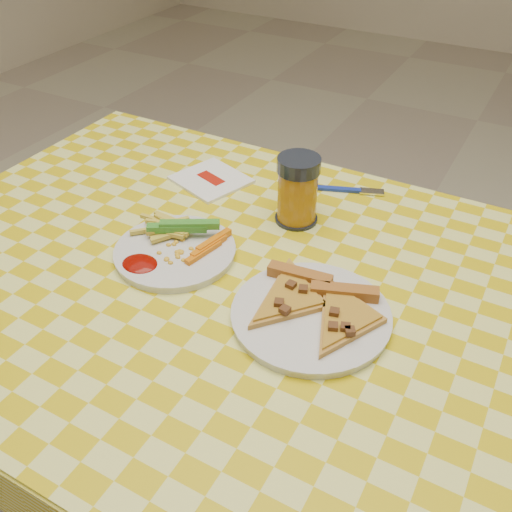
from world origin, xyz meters
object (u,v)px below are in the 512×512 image
object	(u,v)px
table	(244,312)
drink_glass	(298,191)
plate_left	(175,253)
plate_right	(311,316)

from	to	relation	value
table	drink_glass	xyz separation A→B (m)	(-0.00, 0.20, 0.14)
plate_left	table	bearing A→B (deg)	-0.30
plate_right	drink_glass	xyz separation A→B (m)	(-0.14, 0.24, 0.06)
table	plate_left	bearing A→B (deg)	179.70
plate_left	drink_glass	size ratio (longest dim) A/B	1.58
plate_right	drink_glass	world-z (taller)	drink_glass
drink_glass	plate_left	bearing A→B (deg)	-123.82
table	plate_right	xyz separation A→B (m)	(0.14, -0.03, 0.08)
plate_right	plate_left	bearing A→B (deg)	173.32
plate_right	drink_glass	distance (m)	0.28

